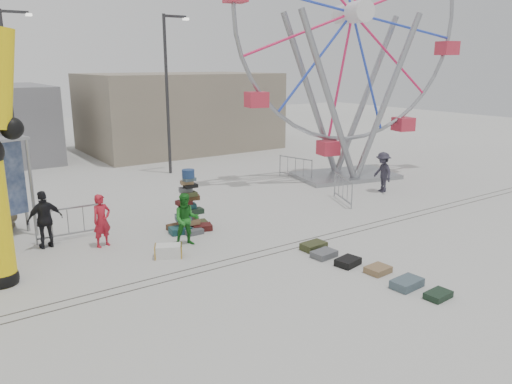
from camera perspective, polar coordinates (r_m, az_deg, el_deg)
ground at (r=14.55m, az=1.36°, el=-8.32°), size 90.00×90.00×0.00m
track_line_near at (r=15.00m, az=0.01°, el=-7.57°), size 40.00×0.04×0.01m
track_line_far at (r=15.31m, az=-0.84°, el=-7.11°), size 40.00×0.04×0.01m
building_right at (r=34.40m, az=-8.79°, el=9.10°), size 12.00×8.00×5.00m
lamp_post_right at (r=26.28m, az=-9.97°, el=11.76°), size 1.41×0.25×8.00m
lamp_post_left at (r=26.19m, az=-26.18°, el=10.52°), size 1.41×0.25×8.00m
suitcase_tower at (r=17.39m, az=-7.67°, el=-2.46°), size 1.58×1.34×2.17m
ferris_wheel at (r=25.26m, az=10.86°, el=17.17°), size 11.89×3.96×14.06m
steamer_trunk at (r=15.27m, az=-9.98°, el=-6.66°), size 0.93×0.77×0.38m
row_case_0 at (r=15.76m, az=6.60°, el=-6.15°), size 0.81×0.56×0.22m
row_case_1 at (r=15.20m, az=7.78°, el=-7.03°), size 0.78×0.59×0.19m
row_case_2 at (r=14.73m, az=10.46°, el=-7.85°), size 0.79×0.64×0.21m
row_case_3 at (r=14.41m, az=13.77°, el=-8.61°), size 0.70×0.58×0.18m
row_case_4 at (r=13.71m, az=16.87°, el=-9.95°), size 0.88×0.60×0.22m
row_case_5 at (r=13.38m, az=20.10°, el=-10.99°), size 0.71×0.49×0.16m
barricade_dummy_c at (r=17.53m, az=-20.68°, el=-3.35°), size 2.00×0.19×1.10m
barricade_wheel_front at (r=21.04m, az=9.90°, el=0.28°), size 0.89×1.87×1.10m
barricade_wheel_back at (r=25.14m, az=4.53°, el=2.77°), size 0.58×1.96×1.10m
pedestrian_red at (r=16.42m, az=-17.21°, el=-3.14°), size 0.70×0.55×1.70m
pedestrian_green at (r=15.95m, az=-7.96°, el=-3.13°), size 1.01×0.90×1.70m
pedestrian_black at (r=16.88m, az=-22.97°, el=-2.92°), size 1.11×0.54×1.84m
pedestrian_grey at (r=23.10m, az=14.28°, el=2.22°), size 0.96×1.31×1.81m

